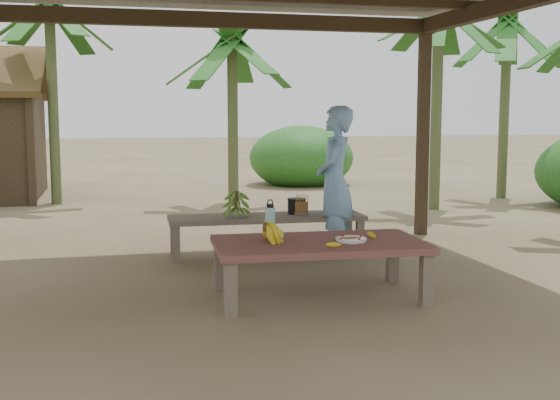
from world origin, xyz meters
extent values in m
plane|color=brown|center=(0.00, 0.00, 0.00)|extent=(80.00, 80.00, 0.00)
cube|color=black|center=(2.80, 2.30, 1.35)|extent=(0.13, 0.13, 2.70)
cube|color=black|center=(0.00, 2.30, 2.70)|extent=(5.80, 0.14, 0.18)
cube|color=brown|center=(-0.29, -0.85, 0.22)|extent=(0.11, 0.11, 0.44)
cube|color=brown|center=(1.34, -0.94, 0.22)|extent=(0.11, 0.11, 0.44)
cube|color=brown|center=(-0.25, -0.01, 0.22)|extent=(0.11, 0.11, 0.44)
cube|color=brown|center=(1.39, -0.10, 0.22)|extent=(0.11, 0.11, 0.44)
cube|color=maroon|center=(0.55, -0.47, 0.47)|extent=(1.85, 1.10, 0.06)
cube|color=brown|center=(-0.53, 1.26, 0.20)|extent=(0.08, 0.08, 0.40)
cube|color=brown|center=(1.53, 1.18, 0.20)|extent=(0.08, 0.08, 0.40)
cube|color=brown|center=(-0.51, 1.72, 0.20)|extent=(0.08, 0.08, 0.40)
cube|color=brown|center=(1.55, 1.64, 0.20)|extent=(0.08, 0.08, 0.40)
cube|color=brown|center=(0.51, 1.45, 0.42)|extent=(2.22, 0.68, 0.05)
cylinder|color=white|center=(0.81, -0.56, 0.51)|extent=(0.24, 0.24, 0.01)
cylinder|color=white|center=(0.81, -0.56, 0.52)|extent=(0.27, 0.27, 0.02)
cube|color=brown|center=(0.81, -0.56, 0.53)|extent=(0.15, 0.12, 0.02)
ellipsoid|color=yellow|center=(0.58, -0.78, 0.52)|extent=(0.17, 0.10, 0.04)
ellipsoid|color=yellow|center=(1.05, -0.41, 0.52)|extent=(0.05, 0.14, 0.04)
cylinder|color=#3AB3B7|center=(0.20, -0.09, 0.63)|extent=(0.09, 0.09, 0.26)
cylinder|color=black|center=(0.20, -0.09, 0.77)|extent=(0.06, 0.06, 0.03)
torus|color=black|center=(0.20, -0.09, 0.80)|extent=(0.06, 0.01, 0.06)
cylinder|color=black|center=(0.88, 1.50, 0.54)|extent=(0.20, 0.20, 0.17)
imported|color=#6E9CD1|center=(1.23, 1.19, 0.84)|extent=(0.63, 0.73, 1.68)
cylinder|color=#596638|center=(4.05, 4.48, 1.67)|extent=(0.18, 0.18, 3.35)
cylinder|color=#596638|center=(0.89, 5.83, 1.44)|extent=(0.18, 0.18, 2.87)
cylinder|color=#596638|center=(-2.13, 6.75, 1.76)|extent=(0.18, 0.18, 3.53)
cylinder|color=#596638|center=(5.99, 5.62, 1.64)|extent=(0.18, 0.18, 3.29)
camera|label=1|loc=(-1.19, -6.19, 1.60)|focal=45.00mm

